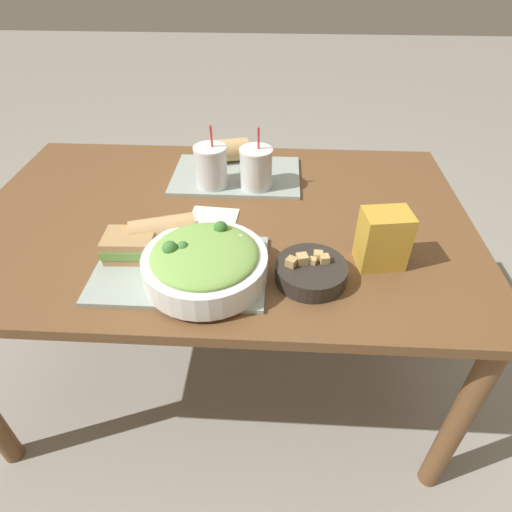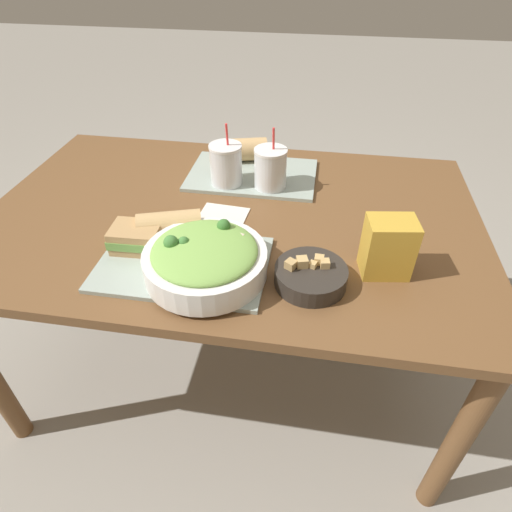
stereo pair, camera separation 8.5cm
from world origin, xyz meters
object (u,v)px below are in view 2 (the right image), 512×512
(sandwich_near, at_px, (137,238))
(drink_cup_dark, at_px, (226,166))
(chip_bag, at_px, (388,247))
(napkin_folded, at_px, (224,214))
(soup_bowl, at_px, (311,275))
(drink_cup_red, at_px, (270,169))
(salad_bowl, at_px, (205,258))
(baguette_near, at_px, (171,226))
(baguette_far, at_px, (244,150))

(sandwich_near, distance_m, drink_cup_dark, 0.41)
(sandwich_near, distance_m, chip_bag, 0.64)
(napkin_folded, bearing_deg, soup_bowl, -43.71)
(sandwich_near, distance_m, drink_cup_red, 0.48)
(chip_bag, relative_size, napkin_folded, 1.02)
(drink_cup_dark, relative_size, napkin_folded, 1.37)
(chip_bag, bearing_deg, drink_cup_red, 124.67)
(drink_cup_dark, bearing_deg, salad_bowl, -84.30)
(sandwich_near, bearing_deg, salad_bowl, -21.75)
(salad_bowl, distance_m, chip_bag, 0.44)
(drink_cup_dark, bearing_deg, soup_bowl, -55.16)
(baguette_near, distance_m, drink_cup_red, 0.39)
(soup_bowl, distance_m, baguette_far, 0.67)
(sandwich_near, xyz_separation_m, napkin_folded, (0.18, 0.21, -0.04))
(drink_cup_dark, relative_size, chip_bag, 1.35)
(soup_bowl, relative_size, chip_bag, 1.17)
(sandwich_near, bearing_deg, chip_bag, -0.52)
(salad_bowl, height_order, drink_cup_red, drink_cup_red)
(baguette_near, xyz_separation_m, drink_cup_red, (0.23, 0.32, 0.02))
(chip_bag, distance_m, napkin_folded, 0.49)
(soup_bowl, bearing_deg, drink_cup_dark, 124.84)
(soup_bowl, distance_m, chip_bag, 0.20)
(chip_bag, height_order, napkin_folded, chip_bag)
(baguette_near, height_order, drink_cup_red, drink_cup_red)
(soup_bowl, bearing_deg, baguette_far, 114.31)
(chip_bag, bearing_deg, napkin_folded, 148.99)
(chip_bag, bearing_deg, baguette_far, 121.86)
(sandwich_near, height_order, drink_cup_dark, drink_cup_dark)
(sandwich_near, height_order, drink_cup_red, drink_cup_red)
(soup_bowl, relative_size, baguette_near, 0.95)
(drink_cup_dark, distance_m, drink_cup_red, 0.14)
(baguette_near, bearing_deg, drink_cup_red, -53.39)
(drink_cup_red, bearing_deg, baguette_far, 123.74)
(baguette_near, relative_size, baguette_far, 1.05)
(soup_bowl, distance_m, baguette_near, 0.40)
(baguette_far, bearing_deg, baguette_near, 152.32)
(sandwich_near, xyz_separation_m, drink_cup_dark, (0.16, 0.38, 0.03))
(sandwich_near, xyz_separation_m, baguette_near, (0.08, 0.06, 0.01))
(baguette_far, bearing_deg, sandwich_near, 146.24)
(baguette_far, relative_size, drink_cup_dark, 0.87)
(salad_bowl, distance_m, baguette_near, 0.18)
(sandwich_near, height_order, baguette_far, baguette_far)
(baguette_near, bearing_deg, sandwich_near, 107.95)
(baguette_near, xyz_separation_m, baguette_far, (0.11, 0.50, 0.00))
(drink_cup_dark, xyz_separation_m, drink_cup_red, (0.14, -0.00, -0.00))
(baguette_far, relative_size, drink_cup_red, 0.89)
(drink_cup_red, height_order, napkin_folded, drink_cup_red)
(chip_bag, xyz_separation_m, napkin_folded, (-0.45, 0.19, -0.07))
(baguette_near, relative_size, napkin_folded, 1.26)
(sandwich_near, relative_size, baguette_far, 0.76)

